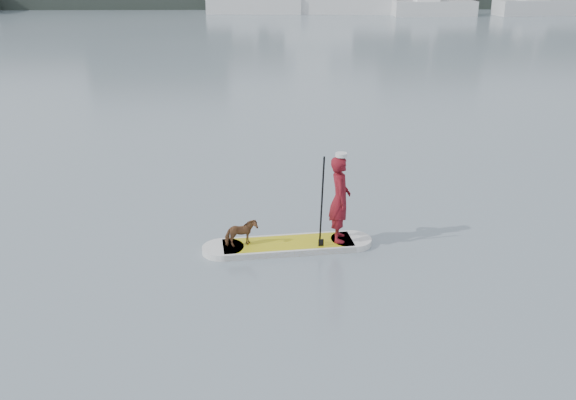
{
  "coord_description": "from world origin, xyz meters",
  "views": [
    {
      "loc": [
        2.02,
        -13.48,
        5.38
      ],
      "look_at": [
        2.24,
        -2.29,
        1.0
      ],
      "focal_mm": 40.0,
      "sensor_mm": 36.0,
      "label": 1
    }
  ],
  "objects_px": {
    "paddleboard": "(288,245)",
    "sailboat_f": "(540,5)",
    "sailboat_e": "(433,7)",
    "paddler": "(340,199)",
    "dog": "(241,233)",
    "sailboat_d": "(254,3)"
  },
  "relations": [
    {
      "from": "sailboat_e",
      "to": "sailboat_f",
      "type": "distance_m",
      "value": 9.59
    },
    {
      "from": "sailboat_f",
      "to": "paddleboard",
      "type": "bearing_deg",
      "value": -125.73
    },
    {
      "from": "paddler",
      "to": "sailboat_e",
      "type": "xyz_separation_m",
      "value": [
        12.48,
        46.08,
        -0.23
      ]
    },
    {
      "from": "sailboat_e",
      "to": "paddleboard",
      "type": "bearing_deg",
      "value": -108.22
    },
    {
      "from": "paddleboard",
      "to": "sailboat_d",
      "type": "bearing_deg",
      "value": 85.01
    },
    {
      "from": "paddler",
      "to": "dog",
      "type": "height_order",
      "value": "paddler"
    },
    {
      "from": "dog",
      "to": "paddleboard",
      "type": "bearing_deg",
      "value": -105.26
    },
    {
      "from": "paddleboard",
      "to": "sailboat_f",
      "type": "xyz_separation_m",
      "value": [
        23.04,
        46.89,
        0.76
      ]
    },
    {
      "from": "dog",
      "to": "sailboat_f",
      "type": "height_order",
      "value": "sailboat_f"
    },
    {
      "from": "paddler",
      "to": "sailboat_f",
      "type": "bearing_deg",
      "value": -23.51
    },
    {
      "from": "paddler",
      "to": "sailboat_f",
      "type": "distance_m",
      "value": 51.7
    },
    {
      "from": "paddleboard",
      "to": "sailboat_f",
      "type": "height_order",
      "value": "sailboat_f"
    },
    {
      "from": "sailboat_d",
      "to": "sailboat_f",
      "type": "xyz_separation_m",
      "value": [
        25.17,
        -1.98,
        -0.07
      ]
    },
    {
      "from": "paddleboard",
      "to": "sailboat_f",
      "type": "relative_size",
      "value": 0.27
    },
    {
      "from": "paddleboard",
      "to": "sailboat_e",
      "type": "height_order",
      "value": "sailboat_e"
    },
    {
      "from": "paddleboard",
      "to": "paddler",
      "type": "bearing_deg",
      "value": 0.0
    },
    {
      "from": "dog",
      "to": "sailboat_f",
      "type": "relative_size",
      "value": 0.05
    },
    {
      "from": "paddler",
      "to": "sailboat_f",
      "type": "relative_size",
      "value": 0.14
    },
    {
      "from": "sailboat_d",
      "to": "sailboat_f",
      "type": "distance_m",
      "value": 25.25
    },
    {
      "from": "paddleboard",
      "to": "sailboat_d",
      "type": "height_order",
      "value": "sailboat_d"
    },
    {
      "from": "paddler",
      "to": "sailboat_f",
      "type": "xyz_separation_m",
      "value": [
        22.05,
        46.76,
        -0.14
      ]
    },
    {
      "from": "dog",
      "to": "sailboat_d",
      "type": "bearing_deg",
      "value": -21.3
    }
  ]
}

